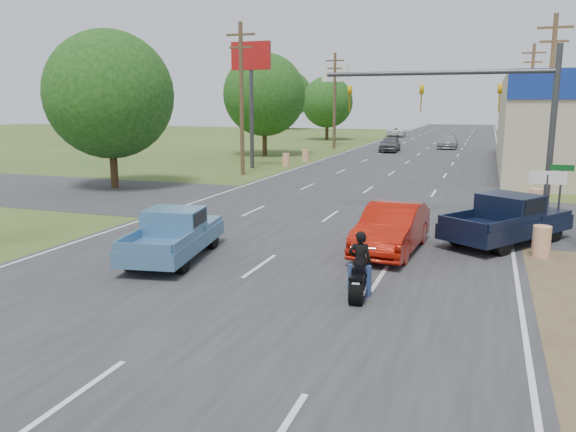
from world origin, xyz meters
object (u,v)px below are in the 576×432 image
at_px(rider, 360,266).
at_px(navy_pickup, 509,219).
at_px(distant_car_white, 396,132).
at_px(distant_car_silver, 448,142).
at_px(distant_car_grey, 390,144).
at_px(motorcycle, 359,278).
at_px(red_convertible, 392,229).
at_px(blue_pickup, 175,233).

bearing_deg(rider, navy_pickup, -123.40).
distance_m(navy_pickup, distant_car_white, 63.85).
bearing_deg(distant_car_silver, distant_car_grey, -129.41).
bearing_deg(motorcycle, navy_pickup, 56.81).
bearing_deg(rider, distant_car_silver, -94.67).
bearing_deg(red_convertible, navy_pickup, 39.48).
relative_size(navy_pickup, distant_car_white, 1.04).
distance_m(motorcycle, blue_pickup, 6.47).
relative_size(rider, distant_car_grey, 0.35).
xyz_separation_m(blue_pickup, navy_pickup, (9.94, 5.58, 0.07)).
distance_m(red_convertible, navy_pickup, 4.47).
relative_size(red_convertible, distant_car_white, 0.91).
bearing_deg(distant_car_silver, distant_car_white, 112.78).
relative_size(rider, blue_pickup, 0.32).
relative_size(motorcycle, distant_car_silver, 0.43).
height_order(red_convertible, rider, rider).
distance_m(rider, blue_pickup, 6.44).
xyz_separation_m(red_convertible, distant_car_white, (-9.92, 64.97, -0.06)).
bearing_deg(navy_pickup, distant_car_silver, 130.66).
bearing_deg(navy_pickup, distant_car_white, 136.25).
bearing_deg(distant_car_white, red_convertible, 96.86).
bearing_deg(distant_car_grey, motorcycle, -83.70).
height_order(navy_pickup, distant_car_silver, navy_pickup).
distance_m(red_convertible, distant_car_grey, 39.36).
bearing_deg(motorcycle, rider, 90.00).
bearing_deg(distant_car_grey, distant_car_silver, 49.15).
relative_size(red_convertible, blue_pickup, 0.95).
bearing_deg(blue_pickup, distant_car_silver, 74.32).
bearing_deg(distant_car_grey, distant_car_white, 95.27).
relative_size(navy_pickup, distant_car_silver, 1.07).
xyz_separation_m(rider, blue_pickup, (-6.24, 1.60, 0.00)).
height_order(blue_pickup, distant_car_grey, blue_pickup).
bearing_deg(distant_car_grey, navy_pickup, -76.51).
bearing_deg(distant_car_silver, blue_pickup, -96.57).
xyz_separation_m(red_convertible, distant_car_grey, (-6.51, 38.82, -0.01)).
xyz_separation_m(navy_pickup, distant_car_white, (-13.57, 62.39, -0.14)).
bearing_deg(navy_pickup, distant_car_grey, 139.64).
height_order(red_convertible, motorcycle, red_convertible).
xyz_separation_m(motorcycle, distant_car_silver, (-1.31, 49.91, 0.25)).
height_order(motorcycle, blue_pickup, blue_pickup).
distance_m(red_convertible, distant_car_silver, 45.28).
height_order(navy_pickup, distant_car_white, navy_pickup).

